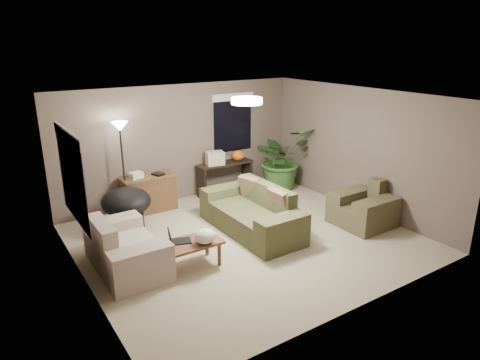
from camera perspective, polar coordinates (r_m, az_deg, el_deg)
room_shell at (r=7.21m, az=0.87°, el=1.09°), size 5.50×5.50×5.50m
main_sofa at (r=7.90m, az=1.70°, el=-4.72°), size 0.95×2.20×0.85m
throw_pillows at (r=7.91m, az=3.25°, el=-1.95°), size 0.34×1.37×0.47m
loveseat at (r=6.86m, az=-15.15°, el=-9.11°), size 0.90×1.60×0.85m
armchair at (r=8.47m, az=16.07°, el=-3.81°), size 0.95×1.00×0.85m
coffee_table at (r=6.68m, az=-6.81°, el=-8.75°), size 1.00×0.55×0.42m
laptop at (r=6.65m, az=-8.55°, el=-7.82°), size 0.42×0.33×0.24m
plastic_bag at (r=6.57m, az=-4.70°, el=-7.48°), size 0.41×0.39×0.23m
desk at (r=8.95m, az=-12.00°, el=-1.74°), size 1.10×0.50×0.75m
desk_papers at (r=8.75m, az=-13.10°, el=0.66°), size 0.72×0.31×0.12m
console_table at (r=9.66m, az=-2.04°, el=0.54°), size 1.30×0.40×0.75m
pumpkin at (r=9.72m, az=-0.30°, el=3.28°), size 0.31×0.31×0.23m
cardboard_box at (r=9.41m, az=-3.37°, el=2.93°), size 0.44×0.36×0.29m
papasan_chair at (r=8.13m, az=-14.89°, el=-3.37°), size 1.07×1.07×0.80m
floor_lamp at (r=8.44m, az=-15.62°, el=5.41°), size 0.32×0.32×1.91m
ceiling_fixture at (r=6.95m, az=0.92°, el=10.50°), size 0.50×0.50×0.10m
houseplant at (r=10.04m, az=5.54°, el=1.96°), size 1.32×1.47×1.15m
cat_scratching_post at (r=8.99m, az=14.00°, el=-2.90°), size 0.32×0.32×0.50m
window_left at (r=6.31m, az=-21.73°, el=2.30°), size 0.05×1.56×1.33m
window_back at (r=9.80m, az=-0.95°, el=8.93°), size 1.06×0.05×1.33m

